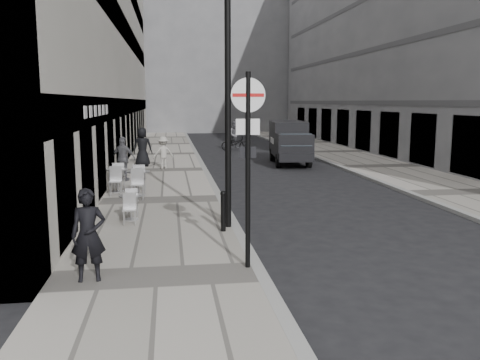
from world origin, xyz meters
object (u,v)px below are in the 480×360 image
object	(u,v)px
walking_man	(88,235)
cyclist	(235,139)
panel_van	(290,140)
lamppost	(228,94)
sign_post	(248,145)

from	to	relation	value
walking_man	cyclist	bearing A→B (deg)	71.59
walking_man	cyclist	world-z (taller)	cyclist
panel_van	cyclist	bearing A→B (deg)	109.77
lamppost	panel_van	world-z (taller)	lamppost
sign_post	cyclist	bearing A→B (deg)	87.27
cyclist	panel_van	bearing A→B (deg)	-74.24
lamppost	cyclist	size ratio (longest dim) A/B	3.05
walking_man	panel_van	world-z (taller)	panel_van
panel_van	lamppost	bearing A→B (deg)	-103.91
sign_post	lamppost	size ratio (longest dim) A/B	0.62
walking_man	panel_van	bearing A→B (deg)	60.54
lamppost	cyclist	xyz separation A→B (m)	(3.04, 21.97, -2.78)
sign_post	panel_van	distance (m)	18.16
lamppost	panel_van	size ratio (longest dim) A/B	1.24
sign_post	panel_van	bearing A→B (deg)	78.04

